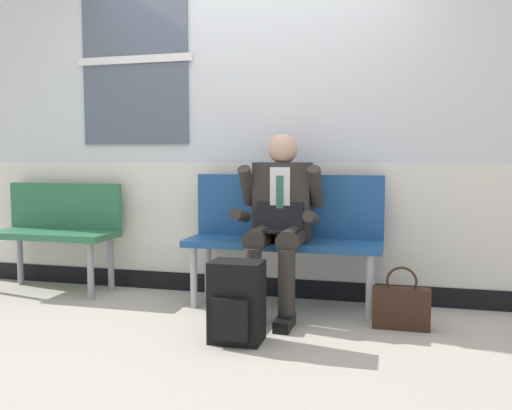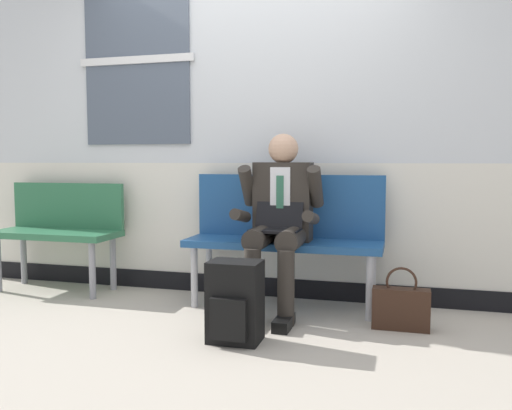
% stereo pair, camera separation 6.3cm
% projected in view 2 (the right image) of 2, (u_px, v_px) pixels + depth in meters
% --- Properties ---
extents(ground_plane, '(18.00, 18.00, 0.00)m').
position_uv_depth(ground_plane, '(232.00, 316.00, 3.62)').
color(ground_plane, '#B2A899').
extents(station_wall, '(5.31, 0.17, 3.11)m').
position_uv_depth(station_wall, '(256.00, 95.00, 4.12)').
color(station_wall, silver).
rests_on(station_wall, ground).
extents(bench_with_person, '(1.39, 0.42, 0.95)m').
position_uv_depth(bench_with_person, '(285.00, 229.00, 3.86)').
color(bench_with_person, navy).
rests_on(bench_with_person, ground).
extents(bench_empty, '(1.02, 0.42, 0.86)m').
position_uv_depth(bench_empty, '(60.00, 226.00, 4.35)').
color(bench_empty, '#2D6B47').
rests_on(bench_empty, ground).
extents(person_seated, '(0.57, 0.70, 1.24)m').
position_uv_depth(person_seated, '(279.00, 218.00, 3.66)').
color(person_seated, '#2D2823').
rests_on(person_seated, ground).
extents(backpack, '(0.30, 0.26, 0.47)m').
position_uv_depth(backpack, '(235.00, 302.00, 3.10)').
color(backpack, black).
rests_on(backpack, ground).
extents(handbag, '(0.35, 0.11, 0.39)m').
position_uv_depth(handbag, '(401.00, 307.00, 3.33)').
color(handbag, '#331E14').
rests_on(handbag, ground).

